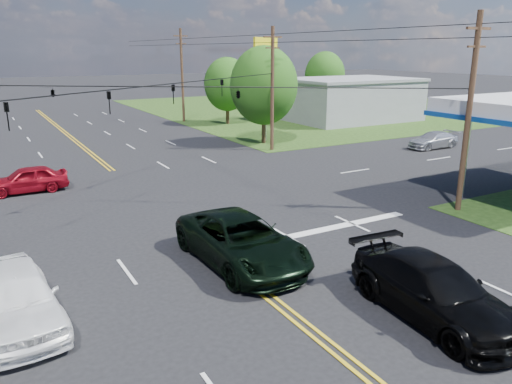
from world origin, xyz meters
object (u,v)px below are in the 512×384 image
pickup_dkgreen (241,241)px  pickup_white (16,297)px  tree_right_b (227,84)px  tree_right_a (264,86)px  pole_right_far (182,74)px  tree_far_r (325,75)px  pole_se (469,112)px  pole_ne (272,88)px  suv_black (434,290)px  retail_ne (349,101)px

pickup_dkgreen → pickup_white: pickup_dkgreen is taller
tree_right_b → pickup_white: 41.63m
tree_right_a → tree_right_b: 12.27m
tree_right_b → pole_right_far: bearing=131.2°
pickup_white → tree_far_r: bearing=39.7°
pole_se → pole_ne: bearing=90.0°
pickup_dkgreen → pickup_white: bearing=-176.2°
pole_ne → suv_black: (-9.34, -24.65, -4.05)m
suv_black → retail_ne: bearing=57.8°
pole_right_far → pickup_white: pole_right_far is taller
pole_right_far → tree_right_b: pole_right_far is taller
pole_se → tree_far_r: pole_se is taller
pickup_dkgreen → suv_black: size_ratio=1.09×
pole_se → suv_black: size_ratio=1.60×
tree_right_a → suv_black: tree_right_a is taller
retail_ne → tree_far_r: bearing=68.2°
retail_ne → pickup_white: bearing=-141.1°
pole_se → tree_far_r: size_ratio=1.25×
tree_right_b → pickup_dkgreen: 37.15m
retail_ne → suv_black: 44.34m
tree_right_b → pole_se: bearing=-96.1°
tree_far_r → tree_right_b: bearing=-161.1°
tree_right_a → tree_far_r: 26.91m
pickup_dkgreen → suv_black: pickup_dkgreen is taller
retail_ne → tree_right_b: 14.22m
tree_far_r → pickup_white: (-41.21, -40.06, -3.65)m
tree_right_a → suv_black: size_ratio=1.37×
pole_ne → pole_right_far: 19.00m
pole_ne → pickup_dkgreen: 22.57m
tree_right_b → pickup_dkgreen: tree_right_b is taller
pole_se → tree_right_b: bearing=83.9°
pole_se → pickup_dkgreen: 13.13m
retail_ne → pickup_dkgreen: 41.64m
pole_ne → pickup_white: 28.07m
tree_right_a → suv_black: bearing=-110.5°
pole_ne → tree_far_r: pole_ne is taller
pole_se → tree_right_a: pole_se is taller
pole_right_far → tree_far_r: pole_right_far is taller
tree_right_b → pickup_dkgreen: (-16.00, -33.36, -3.32)m
suv_black → tree_far_r: bearing=60.7°
retail_ne → pole_ne: bearing=-147.1°
retail_ne → pickup_white: size_ratio=2.68×
tree_right_b → suv_black: (-12.84, -39.65, -3.35)m
pole_se → retail_ne: bearing=59.6°
pole_se → tree_right_a: bearing=87.3°
pole_right_far → tree_right_b: size_ratio=1.41×
tree_right_a → tree_far_r: bearing=42.0°
pole_ne → pole_right_far: (0.00, 19.00, 0.25)m
pickup_white → tree_right_b: bearing=50.6°
pole_se → tree_far_r: 44.30m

